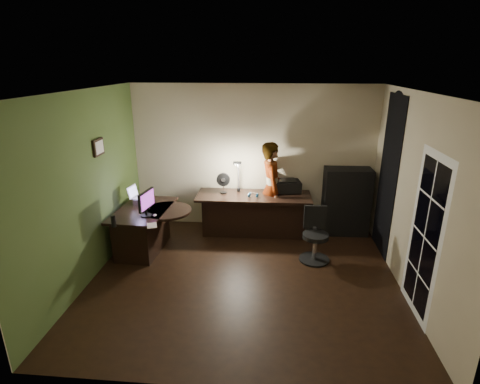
# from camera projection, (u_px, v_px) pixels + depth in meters

# --- Properties ---
(floor) EXTENTS (4.50, 4.00, 0.01)m
(floor) POSITION_uv_depth(u_px,v_px,m) (244.00, 279.00, 5.56)
(floor) COLOR black
(floor) RESTS_ON ground
(ceiling) EXTENTS (4.50, 4.00, 0.01)m
(ceiling) POSITION_uv_depth(u_px,v_px,m) (244.00, 91.00, 4.68)
(ceiling) COLOR silver
(ceiling) RESTS_ON floor
(wall_back) EXTENTS (4.50, 0.01, 2.70)m
(wall_back) POSITION_uv_depth(u_px,v_px,m) (253.00, 158.00, 7.01)
(wall_back) COLOR #BDAF8E
(wall_back) RESTS_ON floor
(wall_front) EXTENTS (4.50, 0.01, 2.70)m
(wall_front) POSITION_uv_depth(u_px,v_px,m) (226.00, 269.00, 3.23)
(wall_front) COLOR #BDAF8E
(wall_front) RESTS_ON floor
(wall_left) EXTENTS (0.01, 4.00, 2.70)m
(wall_left) POSITION_uv_depth(u_px,v_px,m) (86.00, 188.00, 5.31)
(wall_left) COLOR #BDAF8E
(wall_left) RESTS_ON floor
(wall_right) EXTENTS (0.01, 4.00, 2.70)m
(wall_right) POSITION_uv_depth(u_px,v_px,m) (414.00, 198.00, 4.93)
(wall_right) COLOR #BDAF8E
(wall_right) RESTS_ON floor
(green_wall_overlay) EXTENTS (0.00, 4.00, 2.70)m
(green_wall_overlay) POSITION_uv_depth(u_px,v_px,m) (87.00, 189.00, 5.31)
(green_wall_overlay) COLOR #435C29
(green_wall_overlay) RESTS_ON floor
(arched_doorway) EXTENTS (0.01, 0.90, 2.60)m
(arched_doorway) POSITION_uv_depth(u_px,v_px,m) (388.00, 177.00, 6.03)
(arched_doorway) COLOR black
(arched_doorway) RESTS_ON floor
(french_door) EXTENTS (0.02, 0.92, 2.10)m
(french_door) POSITION_uv_depth(u_px,v_px,m) (425.00, 237.00, 4.51)
(french_door) COLOR white
(french_door) RESTS_ON floor
(framed_picture) EXTENTS (0.04, 0.30, 0.25)m
(framed_picture) POSITION_uv_depth(u_px,v_px,m) (98.00, 147.00, 5.57)
(framed_picture) COLOR black
(framed_picture) RESTS_ON wall_left
(desk_left) EXTENTS (0.87, 1.34, 0.75)m
(desk_left) POSITION_uv_depth(u_px,v_px,m) (145.00, 230.00, 6.31)
(desk_left) COLOR black
(desk_left) RESTS_ON floor
(desk_right) EXTENTS (2.07, 0.75, 0.77)m
(desk_right) POSITION_uv_depth(u_px,v_px,m) (253.00, 215.00, 6.89)
(desk_right) COLOR black
(desk_right) RESTS_ON floor
(cabinet) EXTENTS (0.85, 0.44, 1.25)m
(cabinet) POSITION_uv_depth(u_px,v_px,m) (346.00, 201.00, 6.88)
(cabinet) COLOR black
(cabinet) RESTS_ON floor
(laptop_stand) EXTENTS (0.27, 0.24, 0.10)m
(laptop_stand) POSITION_uv_depth(u_px,v_px,m) (142.00, 201.00, 6.39)
(laptop_stand) COLOR silver
(laptop_stand) RESTS_ON desk_left
(laptop) EXTENTS (0.34, 0.33, 0.21)m
(laptop) POSITION_uv_depth(u_px,v_px,m) (141.00, 192.00, 6.34)
(laptop) COLOR silver
(laptop) RESTS_ON laptop_stand
(monitor) EXTENTS (0.16, 0.46, 0.30)m
(monitor) POSITION_uv_depth(u_px,v_px,m) (146.00, 207.00, 5.85)
(monitor) COLOR black
(monitor) RESTS_ON desk_left
(mouse) EXTENTS (0.06, 0.08, 0.03)m
(mouse) POSITION_uv_depth(u_px,v_px,m) (155.00, 215.00, 5.88)
(mouse) COLOR silver
(mouse) RESTS_ON desk_left
(phone) EXTENTS (0.10, 0.14, 0.01)m
(phone) POSITION_uv_depth(u_px,v_px,m) (147.00, 203.00, 6.41)
(phone) COLOR black
(phone) RESTS_ON desk_left
(pen) EXTENTS (0.06, 0.14, 0.01)m
(pen) POSITION_uv_depth(u_px,v_px,m) (149.00, 208.00, 6.20)
(pen) COLOR black
(pen) RESTS_ON desk_left
(speaker) EXTENTS (0.09, 0.09, 0.18)m
(speaker) POSITION_uv_depth(u_px,v_px,m) (113.00, 221.00, 5.48)
(speaker) COLOR black
(speaker) RESTS_ON desk_left
(notepad) EXTENTS (0.20, 0.23, 0.01)m
(notepad) POSITION_uv_depth(u_px,v_px,m) (152.00, 225.00, 5.54)
(notepad) COLOR silver
(notepad) RESTS_ON desk_left
(desk_fan) EXTENTS (0.25, 0.15, 0.38)m
(desk_fan) POSITION_uv_depth(u_px,v_px,m) (223.00, 183.00, 6.79)
(desk_fan) COLOR black
(desk_fan) RESTS_ON desk_right
(headphones) EXTENTS (0.19, 0.13, 0.08)m
(headphones) POSITION_uv_depth(u_px,v_px,m) (253.00, 195.00, 6.62)
(headphones) COLOR #12548C
(headphones) RESTS_ON desk_right
(printer) EXTENTS (0.55, 0.46, 0.22)m
(printer) POSITION_uv_depth(u_px,v_px,m) (287.00, 185.00, 6.91)
(printer) COLOR black
(printer) RESTS_ON desk_right
(desk_lamp) EXTENTS (0.24, 0.33, 0.65)m
(desk_lamp) POSITION_uv_depth(u_px,v_px,m) (239.00, 174.00, 6.84)
(desk_lamp) COLOR black
(desk_lamp) RESTS_ON desk_right
(office_chair) EXTENTS (0.50, 0.50, 0.87)m
(office_chair) POSITION_uv_depth(u_px,v_px,m) (316.00, 236.00, 5.94)
(office_chair) COLOR black
(office_chair) RESTS_ON floor
(person) EXTENTS (0.50, 0.67, 1.72)m
(person) POSITION_uv_depth(u_px,v_px,m) (271.00, 189.00, 6.84)
(person) COLOR #D8A88C
(person) RESTS_ON floor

